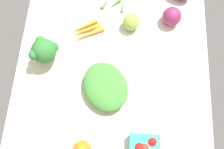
# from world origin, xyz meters

# --- Properties ---
(tablecloth) EXTENTS (1.04, 0.76, 0.02)m
(tablecloth) POSITION_xyz_m (0.00, 0.00, 0.01)
(tablecloth) COLOR beige
(tablecloth) RESTS_ON ground
(red_onion_near_basket) EXTENTS (0.08, 0.08, 0.08)m
(red_onion_near_basket) POSITION_xyz_m (-0.26, 0.23, 0.06)
(red_onion_near_basket) COLOR #832651
(red_onion_near_basket) RESTS_ON tablecloth
(broccoli_head) EXTENTS (0.10, 0.11, 0.12)m
(broccoli_head) POSITION_xyz_m (-0.06, -0.26, 0.09)
(broccoli_head) COLOR #A8BE7B
(broccoli_head) RESTS_ON tablecloth
(carrot_bunch) EXTENTS (0.12, 0.15, 0.02)m
(carrot_bunch) POSITION_xyz_m (-0.19, -0.12, 0.03)
(carrot_bunch) COLOR orange
(carrot_bunch) RESTS_ON tablecloth
(leafy_greens_clump) EXTENTS (0.25, 0.24, 0.06)m
(leafy_greens_clump) POSITION_xyz_m (0.05, -0.02, 0.05)
(leafy_greens_clump) COLOR #3F8335
(leafy_greens_clump) RESTS_ON tablecloth
(heirloom_tomato_green) EXTENTS (0.07, 0.07, 0.07)m
(heirloom_tomato_green) POSITION_xyz_m (-0.23, 0.06, 0.05)
(heirloom_tomato_green) COLOR #86A842
(heirloom_tomato_green) RESTS_ON tablecloth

